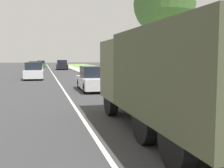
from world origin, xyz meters
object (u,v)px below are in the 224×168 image
object	(u,v)px
car_nearest_ahead	(95,79)
car_fourth_ahead	(62,65)
military_truck	(171,75)
car_second_ahead	(34,72)
car_farthest_ahead	(41,64)
car_third_ahead	(36,68)

from	to	relation	value
car_nearest_ahead	car_fourth_ahead	bearing A→B (deg)	89.85
military_truck	car_second_ahead	bearing A→B (deg)	101.35
car_nearest_ahead	car_fourth_ahead	world-z (taller)	car_fourth_ahead
military_truck	car_farthest_ahead	world-z (taller)	military_truck
car_third_ahead	car_fourth_ahead	world-z (taller)	car_fourth_ahead
car_nearest_ahead	car_fourth_ahead	distance (m)	32.38
car_second_ahead	car_farthest_ahead	size ratio (longest dim) A/B	1.04
car_nearest_ahead	car_fourth_ahead	size ratio (longest dim) A/B	1.08
car_fourth_ahead	car_third_ahead	bearing A→B (deg)	-110.34
car_nearest_ahead	car_farthest_ahead	bearing A→B (deg)	94.40
military_truck	car_farthest_ahead	xyz separation A→B (m)	(-3.73, 57.09, -0.97)
car_fourth_ahead	car_farthest_ahead	size ratio (longest dim) A/B	1.01
military_truck	car_farthest_ahead	distance (m)	57.22
military_truck	car_fourth_ahead	bearing A→B (deg)	90.11
car_farthest_ahead	car_nearest_ahead	bearing A→B (deg)	-85.60
car_second_ahead	car_third_ahead	bearing A→B (deg)	90.25
military_truck	car_third_ahead	distance (m)	32.01
military_truck	car_third_ahead	xyz separation A→B (m)	(-4.32, 31.70, -0.91)
car_third_ahead	car_farthest_ahead	xyz separation A→B (m)	(0.58, 25.39, -0.06)
car_third_ahead	car_farthest_ahead	world-z (taller)	car_third_ahead
car_farthest_ahead	car_third_ahead	bearing A→B (deg)	-91.31
car_second_ahead	military_truck	bearing A→B (deg)	-78.65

